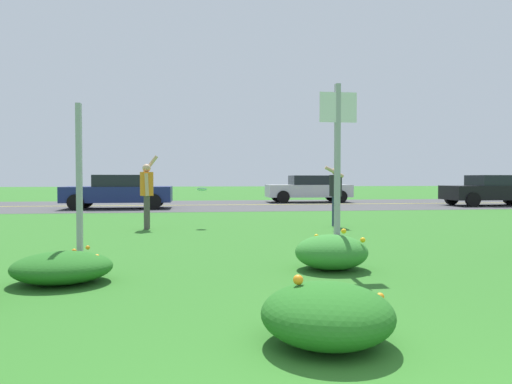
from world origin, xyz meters
TOP-DOWN VIEW (x-y plane):
  - ground_plane at (0.00, 10.69)m, footprint 120.00×120.00m
  - highway_strip at (0.00, 21.37)m, footprint 120.00×9.26m
  - highway_center_stripe at (0.00, 21.37)m, footprint 120.00×0.16m
  - daylily_clump_front_left at (-2.75, 4.77)m, footprint 1.23×1.10m
  - daylily_clump_front_right at (-0.05, 2.23)m, footprint 1.06×1.09m
  - daylily_clump_near_camera at (0.87, 5.17)m, footprint 1.05×0.97m
  - sign_post_near_path at (-2.73, 5.63)m, footprint 0.07×0.10m
  - sign_post_by_roadside at (1.02, 5.41)m, footprint 0.56×0.10m
  - person_thrower_orange_shirt at (-2.32, 10.96)m, footprint 0.45×0.49m
  - person_catcher_dark_shirt at (2.69, 10.94)m, footprint 0.53×0.49m
  - frisbee_pale_blue at (-0.90, 11.16)m, footprint 0.26×0.26m
  - car_black_leftmost at (13.00, 19.29)m, footprint 4.50×2.00m
  - car_silver_center_left at (5.04, 23.46)m, footprint 4.50×2.00m
  - car_navy_center_right at (-4.33, 19.29)m, footprint 4.50×2.00m

SIDE VIEW (x-z plane):
  - ground_plane at x=0.00m, z-range 0.00..0.00m
  - highway_strip at x=0.00m, z-range 0.00..0.01m
  - highway_center_stripe at x=0.00m, z-range 0.01..0.01m
  - daylily_clump_front_left at x=-2.75m, z-range -0.02..0.41m
  - daylily_clump_front_right at x=-0.05m, z-range -0.03..0.51m
  - daylily_clump_near_camera at x=0.87m, z-range -0.02..0.53m
  - car_black_leftmost at x=13.00m, z-range 0.01..1.46m
  - car_silver_center_left at x=5.04m, z-range 0.01..1.46m
  - car_navy_center_right at x=-4.33m, z-range 0.01..1.46m
  - person_catcher_dark_shirt at x=2.69m, z-range 0.14..1.79m
  - person_thrower_orange_shirt at x=-2.32m, z-range 0.05..1.97m
  - frisbee_pale_blue at x=-0.90m, z-range 0.97..1.07m
  - sign_post_near_path at x=-2.73m, z-range 0.00..2.39m
  - sign_post_by_roadside at x=1.02m, z-range 0.28..3.00m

